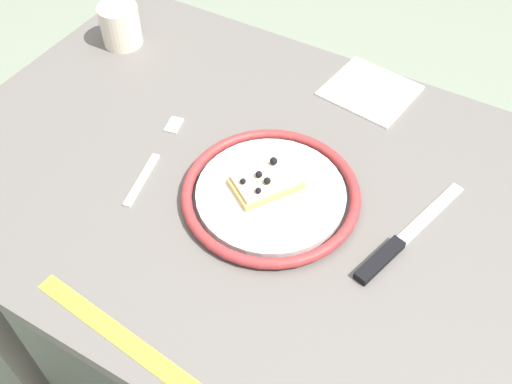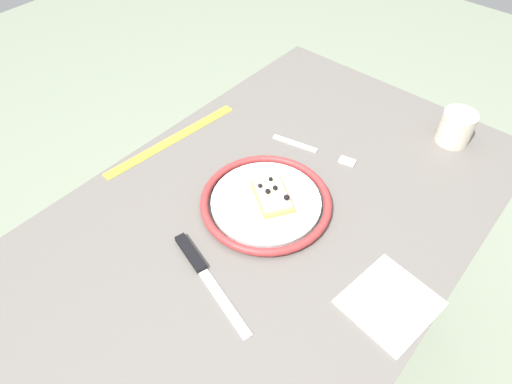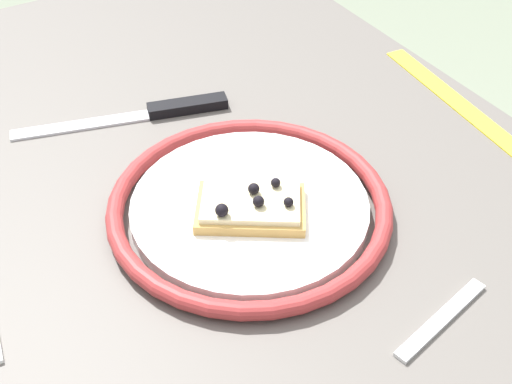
% 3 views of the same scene
% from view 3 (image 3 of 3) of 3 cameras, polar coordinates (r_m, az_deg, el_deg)
% --- Properties ---
extents(dining_table, '(1.10, 0.71, 0.77)m').
position_cam_3_polar(dining_table, '(0.72, -1.88, -8.91)').
color(dining_table, '#5B5651').
rests_on(dining_table, ground_plane).
extents(plate, '(0.27, 0.27, 0.02)m').
position_cam_3_polar(plate, '(0.64, -0.47, -1.31)').
color(plate, white).
rests_on(plate, dining_table).
extents(pizza_slice_near, '(0.11, 0.12, 0.03)m').
position_cam_3_polar(pizza_slice_near, '(0.62, -0.44, -1.17)').
color(pizza_slice_near, tan).
rests_on(pizza_slice_near, plate).
extents(knife, '(0.08, 0.24, 0.01)m').
position_cam_3_polar(knife, '(0.78, -8.12, 6.72)').
color(knife, silver).
rests_on(knife, dining_table).
extents(fork, '(0.06, 0.20, 0.00)m').
position_cam_3_polar(fork, '(0.55, 12.36, -13.07)').
color(fork, silver).
rests_on(fork, dining_table).
extents(measuring_tape, '(0.36, 0.06, 0.00)m').
position_cam_3_polar(measuring_tape, '(0.80, 18.70, 5.27)').
color(measuring_tape, yellow).
rests_on(measuring_tape, dining_table).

